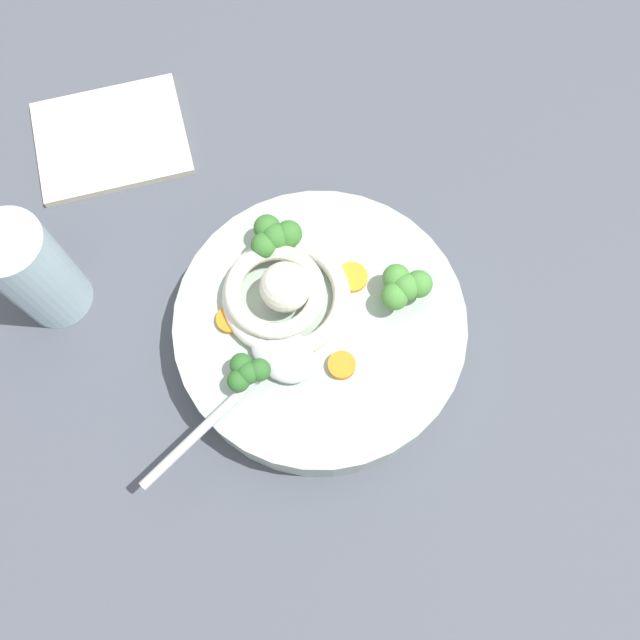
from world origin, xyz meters
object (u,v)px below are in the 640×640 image
(soup_spoon, at_px, (270,364))
(folded_napkin, at_px, (111,138))
(drinking_glass, at_px, (34,272))
(noodle_pile, at_px, (283,292))
(soup_bowl, at_px, (320,329))

(soup_spoon, xyz_separation_m, folded_napkin, (-0.02, -0.31, -0.05))
(folded_napkin, bearing_deg, drinking_glass, 41.27)
(noodle_pile, bearing_deg, soup_bowl, 109.70)
(soup_spoon, distance_m, drinking_glass, 0.22)
(noodle_pile, relative_size, folded_napkin, 0.80)
(soup_spoon, height_order, drinking_glass, drinking_glass)
(drinking_glass, bearing_deg, noodle_pile, 135.77)
(soup_spoon, xyz_separation_m, drinking_glass, (0.11, -0.19, 0.00))
(soup_bowl, bearing_deg, noodle_pile, -70.30)
(noodle_pile, distance_m, soup_spoon, 0.06)
(folded_napkin, bearing_deg, soup_spoon, 85.56)
(noodle_pile, xyz_separation_m, soup_spoon, (0.04, 0.04, -0.01))
(soup_bowl, relative_size, soup_spoon, 1.43)
(soup_bowl, height_order, folded_napkin, soup_bowl)
(noodle_pile, relative_size, drinking_glass, 1.01)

